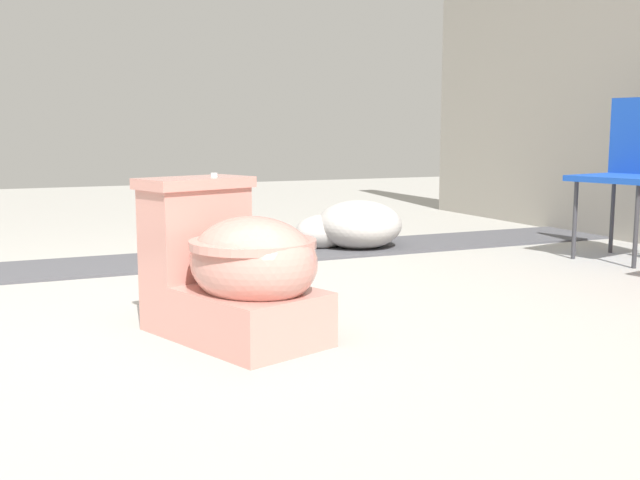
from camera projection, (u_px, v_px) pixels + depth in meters
ground_plane at (139, 338)px, 2.40m from camera, size 14.00×14.00×0.00m
gravel_strip at (188, 260)px, 3.83m from camera, size 0.56×8.00×0.01m
toilet at (234, 270)px, 2.37m from camera, size 0.72×0.56×0.52m
folding_chair_left at (638, 160)px, 3.85m from camera, size 0.53×0.53×0.83m
boulder_near at (359, 225)px, 4.21m from camera, size 0.55×0.53×0.27m
boulder_far at (322, 232)px, 4.21m from camera, size 0.29×0.35×0.19m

